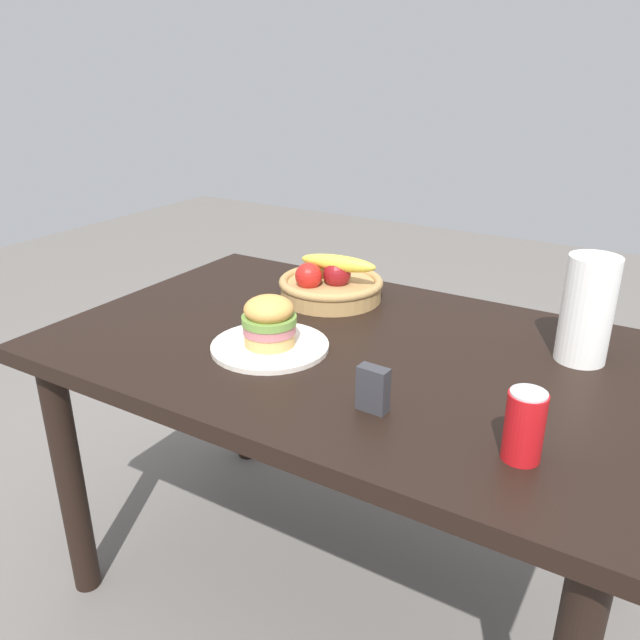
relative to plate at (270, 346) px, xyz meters
The scene contains 8 objects.
ground_plane 0.78m from the plate, 40.91° to the left, with size 8.00×8.00×0.00m, color slate.
dining_table 0.21m from the plate, 40.91° to the left, with size 1.40×0.90×0.75m.
plate is the anchor object (origin of this frame).
sandwich 0.06m from the plate, 153.43° to the right, with size 0.13×0.13×0.12m.
soda_can 0.63m from the plate, 12.51° to the right, with size 0.07×0.07×0.13m.
fruit_basket 0.36m from the plate, 97.52° to the left, with size 0.29×0.29×0.14m.
paper_towel_roll 0.71m from the plate, 26.57° to the left, with size 0.11×0.11×0.24m, color white.
napkin_holder 0.35m from the plate, 20.70° to the right, with size 0.06×0.03×0.09m, color #333338.
Camera 1 is at (0.65, -1.20, 1.37)m, focal length 35.54 mm.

